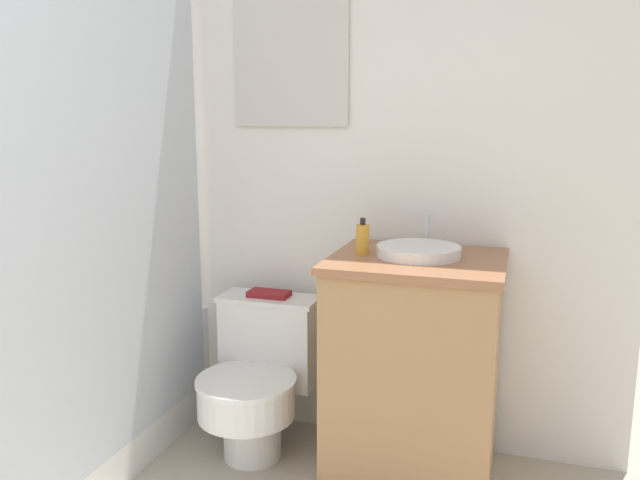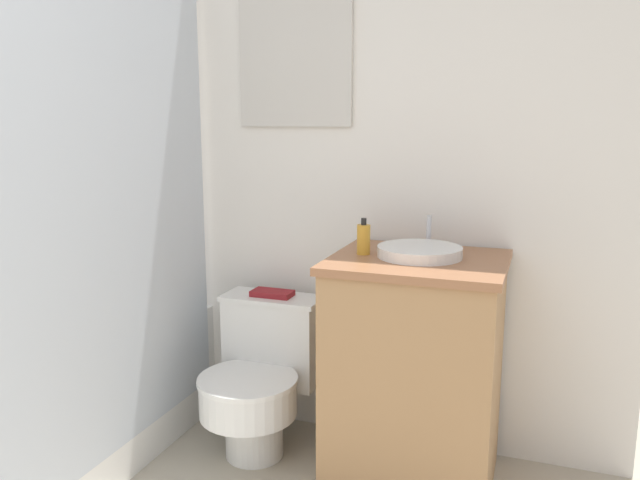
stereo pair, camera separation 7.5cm
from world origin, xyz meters
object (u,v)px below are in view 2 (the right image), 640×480
sink (420,251)px  soap_bottle (364,239)px  book_on_tank (272,293)px  toilet (261,376)px

sink → soap_bottle: (-0.21, -0.03, 0.04)m
sink → book_on_tank: bearing=168.6°
sink → toilet: bearing=179.7°
toilet → sink: size_ratio=1.84×
toilet → soap_bottle: size_ratio=4.66×
toilet → soap_bottle: (0.46, -0.03, 0.63)m
sink → soap_bottle: bearing=-173.1°
toilet → sink: 0.89m
soap_bottle → book_on_tank: size_ratio=0.77×
toilet → book_on_tank: 0.35m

